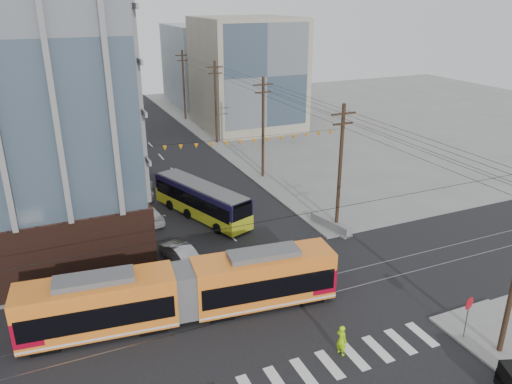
% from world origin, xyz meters
% --- Properties ---
extents(ground, '(160.00, 160.00, 0.00)m').
position_xyz_m(ground, '(0.00, 0.00, 0.00)').
color(ground, slate).
extents(bg_bldg_nw_near, '(18.00, 16.00, 18.00)m').
position_xyz_m(bg_bldg_nw_near, '(-17.00, 52.00, 9.00)').
color(bg_bldg_nw_near, '#8C99A5').
rests_on(bg_bldg_nw_near, ground).
extents(bg_bldg_ne_near, '(14.00, 14.00, 16.00)m').
position_xyz_m(bg_bldg_ne_near, '(16.00, 48.00, 8.00)').
color(bg_bldg_ne_near, gray).
rests_on(bg_bldg_ne_near, ground).
extents(bg_bldg_nw_far, '(16.00, 18.00, 20.00)m').
position_xyz_m(bg_bldg_nw_far, '(-14.00, 72.00, 10.00)').
color(bg_bldg_nw_far, gray).
rests_on(bg_bldg_nw_far, ground).
extents(bg_bldg_ne_far, '(16.00, 16.00, 14.00)m').
position_xyz_m(bg_bldg_ne_far, '(18.00, 68.00, 7.00)').
color(bg_bldg_ne_far, '#8C99A5').
rests_on(bg_bldg_ne_far, ground).
extents(utility_pole_far, '(0.30, 0.30, 11.00)m').
position_xyz_m(utility_pole_far, '(8.50, 56.00, 5.50)').
color(utility_pole_far, black).
rests_on(utility_pole_far, ground).
extents(streetcar, '(19.48, 4.86, 3.72)m').
position_xyz_m(streetcar, '(-6.75, 4.37, 1.86)').
color(streetcar, orange).
rests_on(streetcar, ground).
extents(city_bus, '(6.02, 11.36, 3.17)m').
position_xyz_m(city_bus, '(-1.00, 18.65, 1.59)').
color(city_bus, black).
rests_on(city_bus, ground).
extents(parked_car_silver, '(2.36, 4.38, 1.37)m').
position_xyz_m(parked_car_silver, '(-5.12, 11.59, 0.68)').
color(parked_car_silver, '#A5A6A8').
rests_on(parked_car_silver, ground).
extents(parked_car_white, '(2.61, 4.90, 1.35)m').
position_xyz_m(parked_car_white, '(-5.77, 19.46, 0.68)').
color(parked_car_white, '#B8B8B8').
rests_on(parked_car_white, ground).
extents(parked_car_grey, '(3.39, 5.58, 1.45)m').
position_xyz_m(parked_car_grey, '(-4.94, 25.97, 0.72)').
color(parked_car_grey, slate).
rests_on(parked_car_grey, ground).
extents(pedestrian, '(0.61, 0.78, 1.88)m').
position_xyz_m(pedestrian, '(0.23, -2.48, 0.94)').
color(pedestrian, '#ABF50B').
rests_on(pedestrian, ground).
extents(stop_sign, '(0.99, 0.99, 2.67)m').
position_xyz_m(stop_sign, '(7.52, -4.30, 1.33)').
color(stop_sign, '#B40514').
rests_on(stop_sign, ground).
extents(jersey_barrier, '(1.91, 4.44, 0.87)m').
position_xyz_m(jersey_barrier, '(8.30, 11.57, 0.43)').
color(jersey_barrier, gray).
rests_on(jersey_barrier, ground).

